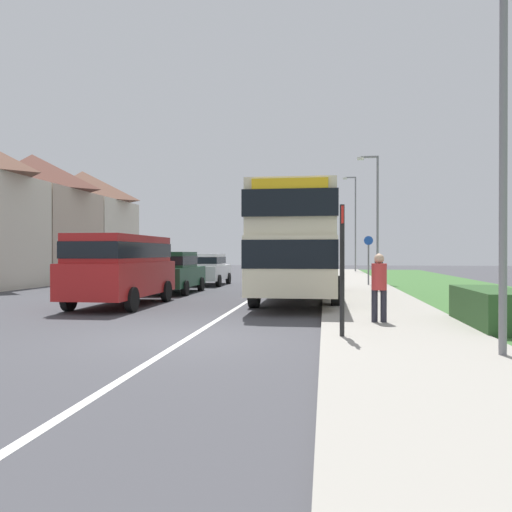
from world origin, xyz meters
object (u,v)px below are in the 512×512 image
parked_car_dark_green (174,271)px  street_lamp_near (497,76)px  parked_van_red (122,264)px  parked_car_white (207,268)px  double_decker_bus (299,240)px  pedestrian_walking_away (379,270)px  bus_stop_sign (342,261)px  street_lamp_far (354,218)px  pedestrian_at_stop (379,284)px  cycle_route_sign (368,258)px  street_lamp_mid (375,210)px

parked_car_dark_green → street_lamp_near: size_ratio=0.54×
parked_van_red → parked_car_white: bearing=88.5°
double_decker_bus → pedestrian_walking_away: size_ratio=6.23×
parked_van_red → street_lamp_near: street_lamp_near is taller
bus_stop_sign → street_lamp_far: (2.15, 34.24, 3.11)m
double_decker_bus → parked_van_red: 6.29m
parked_car_dark_green → pedestrian_walking_away: bearing=5.0°
parked_car_white → street_lamp_far: bearing=64.4°
parked_van_red → street_lamp_far: size_ratio=0.62×
pedestrian_at_stop → cycle_route_sign: size_ratio=0.66×
street_lamp_near → street_lamp_far: 35.69m
street_lamp_mid → parked_van_red: bearing=-126.5°
bus_stop_sign → parked_car_white: bearing=111.7°
cycle_route_sign → street_lamp_near: bearing=-88.4°
parked_car_dark_green → parked_car_white: (0.17, 5.34, -0.04)m
street_lamp_mid → street_lamp_near: bearing=-90.2°
double_decker_bus → street_lamp_near: bearing=-70.8°
street_lamp_mid → street_lamp_far: (-0.19, 16.27, 0.67)m
double_decker_bus → parked_car_dark_green: (-5.39, 2.26, -1.20)m
double_decker_bus → pedestrian_walking_away: bearing=44.0°
pedestrian_walking_away → double_decker_bus: bearing=-136.0°
parked_car_white → street_lamp_near: 20.06m
parked_car_white → bus_stop_sign: size_ratio=1.60×
pedestrian_walking_away → cycle_route_sign: size_ratio=0.66×
parked_van_red → street_lamp_far: (8.88, 28.54, 3.32)m
parked_van_red → parked_car_white: 10.58m
parked_car_dark_green → pedestrian_at_stop: bearing=-49.7°
parked_car_white → street_lamp_near: bearing=-63.7°
street_lamp_near → street_lamp_mid: size_ratio=1.13×
parked_van_red → street_lamp_mid: 15.49m
bus_stop_sign → street_lamp_near: size_ratio=0.34×
pedestrian_walking_away → street_lamp_near: street_lamp_near is taller
double_decker_bus → cycle_route_sign: bearing=66.7°
double_decker_bus → street_lamp_mid: size_ratio=1.52×
parked_car_white → parked_car_dark_green: bearing=-91.8°
parked_car_white → pedestrian_walking_away: pedestrian_walking_away is taller
parked_van_red → double_decker_bus: bearing=28.4°
pedestrian_walking_away → bus_stop_sign: 11.84m
parked_van_red → cycle_route_sign: size_ratio=2.02×
street_lamp_near → street_lamp_mid: 19.42m
parked_van_red → parked_car_dark_green: size_ratio=1.22×
pedestrian_at_stop → street_lamp_near: street_lamp_near is taller
pedestrian_at_stop → street_lamp_mid: 16.26m
parked_car_dark_green → street_lamp_far: bearing=69.4°
double_decker_bus → bus_stop_sign: 8.78m
parked_car_dark_green → bus_stop_sign: (6.63, -10.93, 0.60)m
pedestrian_at_stop → bus_stop_sign: bearing=-113.5°
pedestrian_at_stop → bus_stop_sign: (-0.90, -2.06, 0.56)m
bus_stop_sign → cycle_route_sign: bearing=83.5°
street_lamp_mid → street_lamp_far: street_lamp_far is taller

